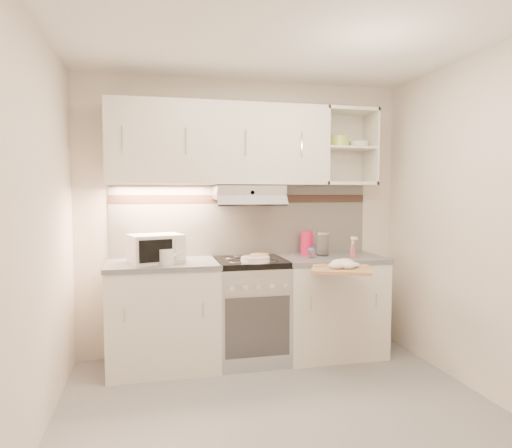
# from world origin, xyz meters

# --- Properties ---
(ground) EXTENTS (3.00, 3.00, 0.00)m
(ground) POSITION_xyz_m (0.00, 0.00, 0.00)
(ground) COLOR gray
(ground) RESTS_ON ground
(room_shell) EXTENTS (3.04, 2.84, 2.52)m
(room_shell) POSITION_xyz_m (0.00, 0.37, 1.63)
(room_shell) COLOR beige
(room_shell) RESTS_ON ground
(base_cabinet_left) EXTENTS (0.90, 0.60, 0.86)m
(base_cabinet_left) POSITION_xyz_m (-0.75, 1.10, 0.43)
(base_cabinet_left) COLOR silver
(base_cabinet_left) RESTS_ON ground
(worktop_left) EXTENTS (0.92, 0.62, 0.04)m
(worktop_left) POSITION_xyz_m (-0.75, 1.10, 0.88)
(worktop_left) COLOR slate
(worktop_left) RESTS_ON base_cabinet_left
(base_cabinet_right) EXTENTS (0.90, 0.60, 0.86)m
(base_cabinet_right) POSITION_xyz_m (0.75, 1.10, 0.43)
(base_cabinet_right) COLOR silver
(base_cabinet_right) RESTS_ON ground
(worktop_right) EXTENTS (0.92, 0.62, 0.04)m
(worktop_right) POSITION_xyz_m (0.75, 1.10, 0.88)
(worktop_right) COLOR slate
(worktop_right) RESTS_ON base_cabinet_right
(electric_range) EXTENTS (0.60, 0.60, 0.90)m
(electric_range) POSITION_xyz_m (0.00, 1.10, 0.45)
(electric_range) COLOR #B7B7BC
(electric_range) RESTS_ON ground
(microwave) EXTENTS (0.48, 0.41, 0.23)m
(microwave) POSITION_xyz_m (-0.80, 1.08, 1.02)
(microwave) COLOR silver
(microwave) RESTS_ON worktop_left
(watering_can) EXTENTS (0.23, 0.12, 0.19)m
(watering_can) POSITION_xyz_m (-0.72, 0.95, 0.97)
(watering_can) COLOR silver
(watering_can) RESTS_ON worktop_left
(plate_stack) EXTENTS (0.24, 0.24, 0.05)m
(plate_stack) POSITION_xyz_m (0.01, 0.92, 0.92)
(plate_stack) COLOR white
(plate_stack) RESTS_ON electric_range
(bread_loaf) EXTENTS (0.17, 0.17, 0.04)m
(bread_loaf) POSITION_xyz_m (0.09, 1.10, 0.92)
(bread_loaf) COLOR #A07148
(bread_loaf) RESTS_ON electric_range
(pink_pitcher) EXTENTS (0.12, 0.11, 0.22)m
(pink_pitcher) POSITION_xyz_m (0.58, 1.26, 1.01)
(pink_pitcher) COLOR #D7164B
(pink_pitcher) RESTS_ON worktop_right
(glass_jar) EXTENTS (0.11, 0.11, 0.22)m
(glass_jar) POSITION_xyz_m (0.69, 1.16, 1.01)
(glass_jar) COLOR silver
(glass_jar) RESTS_ON worktop_right
(spice_jar) EXTENTS (0.06, 0.06, 0.09)m
(spice_jar) POSITION_xyz_m (0.55, 1.04, 0.94)
(spice_jar) COLOR silver
(spice_jar) RESTS_ON worktop_right
(spray_bottle) EXTENTS (0.08, 0.08, 0.20)m
(spray_bottle) POSITION_xyz_m (0.91, 0.97, 0.98)
(spray_bottle) COLOR pink
(spray_bottle) RESTS_ON worktop_right
(cutting_board) EXTENTS (0.58, 0.55, 0.02)m
(cutting_board) POSITION_xyz_m (0.63, 0.58, 0.87)
(cutting_board) COLOR #A5894B
(cutting_board) RESTS_ON base_cabinet_right
(dish_towel) EXTENTS (0.29, 0.25, 0.08)m
(dish_towel) POSITION_xyz_m (0.64, 0.57, 0.92)
(dish_towel) COLOR white
(dish_towel) RESTS_ON cutting_board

